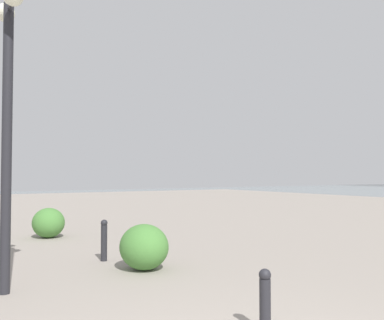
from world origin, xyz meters
name	(u,v)px	position (x,y,z in m)	size (l,w,h in m)	color
lamppost	(7,95)	(4.38, 1.06, 2.79)	(0.98, 0.28, 4.22)	#232328
bollard_near	(265,299)	(1.37, -1.05, 0.35)	(0.13, 0.13, 0.67)	#232328
bollard_mid	(104,239)	(5.78, -0.89, 0.41)	(0.13, 0.13, 0.79)	#232328
shrub_low	(144,247)	(4.69, -1.22, 0.40)	(0.93, 0.84, 0.79)	#477F38
shrub_round	(48,223)	(9.39, -0.68, 0.39)	(0.92, 0.83, 0.78)	#477F38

